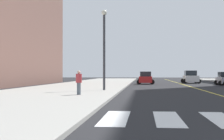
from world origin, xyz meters
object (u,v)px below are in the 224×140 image
(car_white_fifth, at_px, (191,77))
(pedestrian_walking_west, at_px, (79,81))
(car_yellow_third, at_px, (144,77))
(street_lamp, at_px, (104,42))
(car_red_second, at_px, (146,78))

(car_white_fifth, bearing_deg, pedestrian_walking_west, 69.72)
(car_yellow_third, xyz_separation_m, street_lamp, (-3.41, -38.36, 3.32))
(car_yellow_third, height_order, street_lamp, street_lamp)
(car_yellow_third, relative_size, car_white_fifth, 0.89)
(car_yellow_third, xyz_separation_m, car_white_fifth, (7.01, -14.03, 0.10))
(car_red_second, height_order, car_white_fifth, car_white_fifth)
(car_red_second, relative_size, street_lamp, 0.60)
(car_red_second, relative_size, pedestrian_walking_west, 2.54)
(car_yellow_third, bearing_deg, street_lamp, -95.24)
(pedestrian_walking_west, bearing_deg, street_lamp, 133.33)
(car_white_fifth, bearing_deg, car_yellow_third, -63.26)
(car_yellow_third, height_order, car_white_fifth, car_white_fifth)
(car_red_second, relative_size, car_yellow_third, 1.03)
(car_yellow_third, xyz_separation_m, pedestrian_walking_west, (-4.35, -44.44, 0.21))
(car_yellow_third, height_order, pedestrian_walking_west, car_yellow_third)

